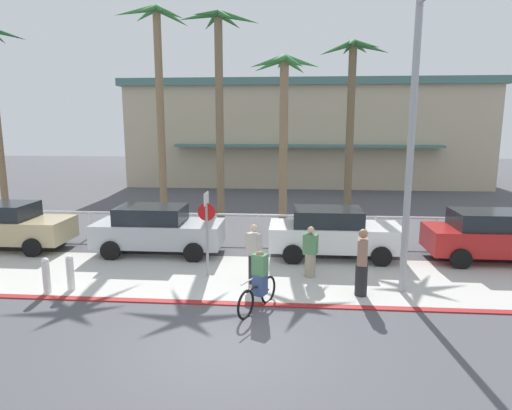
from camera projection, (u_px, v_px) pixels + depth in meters
ground_plane at (260, 231)px, 18.96m from camera, size 80.00×80.00×0.00m
sidewalk_strip at (247, 277)px, 13.27m from camera, size 44.00×4.00×0.02m
curb_paint at (239, 304)px, 11.31m from camera, size 44.00×0.24×0.03m
building_backdrop at (304, 132)px, 34.80m from camera, size 25.77×11.53×7.47m
rail_fence at (258, 219)px, 17.33m from camera, size 27.16×0.08×1.04m
stop_sign_bike_lane at (207, 222)px, 13.01m from camera, size 0.52×0.56×2.56m
bollard_1 at (70, 273)px, 12.15m from camera, size 0.20×0.20×1.00m
bollard_2 at (46, 275)px, 11.94m from camera, size 0.20×0.20×1.00m
streetlight_curb at (414, 134)px, 11.13m from camera, size 0.24×2.54×7.50m
palm_tree_1 at (158, 68)px, 20.65m from camera, size 3.08×3.25×9.81m
palm_tree_2 at (219, 73)px, 19.85m from camera, size 3.64×3.14×9.39m
palm_tree_3 at (283, 102)px, 18.29m from camera, size 2.91×3.30×7.27m
palm_tree_4 at (352, 89)px, 20.36m from camera, size 3.22×3.31×8.24m
car_tan_0 at (7, 225)px, 16.12m from camera, size 4.40×2.02×1.69m
car_silver_1 at (158, 229)px, 15.56m from camera, size 4.40×2.02×1.69m
car_white_2 at (333, 232)px, 15.12m from camera, size 4.40×2.02×1.69m
car_red_3 at (494, 236)px, 14.65m from camera, size 4.40×2.02×1.69m
cyclist_black_0 at (259, 282)px, 10.93m from camera, size 0.85×1.66×1.50m
pedestrian_0 at (310, 254)px, 13.15m from camera, size 0.47×0.41×1.55m
pedestrian_1 at (362, 265)px, 11.70m from camera, size 0.36×0.43×1.83m
pedestrian_2 at (254, 256)px, 12.63m from camera, size 0.47×0.46×1.74m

